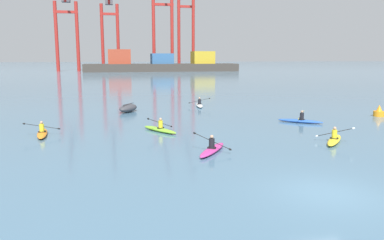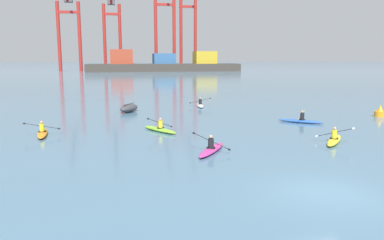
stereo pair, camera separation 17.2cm
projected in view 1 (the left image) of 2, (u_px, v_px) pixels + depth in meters
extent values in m
plane|color=#476B84|center=(328.00, 193.00, 14.02)|extent=(800.00, 800.00, 0.00)
cube|color=#38332D|center=(162.00, 68.00, 133.65)|extent=(53.61, 10.00, 2.65)
cube|color=#993823|center=(119.00, 57.00, 130.01)|extent=(7.51, 7.00, 4.92)
cube|color=#2D5684|center=(162.00, 59.00, 133.14)|extent=(7.51, 7.00, 3.57)
cube|color=#B29323|center=(203.00, 57.00, 136.09)|extent=(7.51, 7.00, 4.36)
cylinder|color=maroon|center=(56.00, 37.00, 131.20)|extent=(1.20, 1.20, 23.94)
cylinder|color=maroon|center=(77.00, 37.00, 132.63)|extent=(1.20, 1.20, 23.94)
cube|color=maroon|center=(66.00, 12.00, 130.54)|extent=(8.19, 0.90, 0.90)
cylinder|color=maroon|center=(102.00, 37.00, 142.61)|extent=(1.20, 1.20, 24.61)
cylinder|color=maroon|center=(118.00, 38.00, 143.79)|extent=(1.20, 1.20, 24.61)
cube|color=maroon|center=(109.00, 14.00, 141.79)|extent=(6.98, 0.90, 0.90)
cube|color=#47474C|center=(109.00, 2.00, 143.43)|extent=(2.80, 2.80, 2.00)
cylinder|color=maroon|center=(154.00, 32.00, 139.29)|extent=(1.20, 1.20, 28.18)
cylinder|color=maroon|center=(172.00, 32.00, 140.69)|extent=(1.20, 1.20, 28.18)
cube|color=maroon|center=(163.00, 5.00, 138.37)|extent=(8.04, 0.90, 0.90)
cylinder|color=maroon|center=(179.00, 33.00, 147.85)|extent=(1.20, 1.20, 28.61)
cylinder|color=maroon|center=(193.00, 33.00, 149.03)|extent=(1.20, 1.20, 28.61)
cube|color=maroon|center=(186.00, 7.00, 146.79)|extent=(6.94, 0.90, 0.90)
ellipsoid|color=#38383D|center=(128.00, 108.00, 34.70)|extent=(2.29, 2.79, 0.70)
cube|color=#38383D|center=(128.00, 104.00, 34.64)|extent=(1.07, 1.70, 0.06)
cylinder|color=orange|center=(379.00, 114.00, 32.18)|extent=(0.90, 0.90, 0.45)
cone|color=orange|center=(379.00, 108.00, 32.10)|extent=(0.50, 0.50, 0.55)
ellipsoid|color=#7ABC2D|center=(160.00, 130.00, 25.62)|extent=(2.24, 3.23, 0.26)
torus|color=black|center=(161.00, 128.00, 25.52)|extent=(0.67, 0.67, 0.05)
cylinder|color=gold|center=(161.00, 124.00, 25.48)|extent=(0.30, 0.30, 0.50)
sphere|color=tan|center=(161.00, 119.00, 25.43)|extent=(0.19, 0.19, 0.19)
cylinder|color=black|center=(160.00, 123.00, 25.50)|extent=(1.72, 1.03, 0.79)
ellipsoid|color=black|center=(148.00, 119.00, 24.79)|extent=(0.20, 0.14, 0.17)
ellipsoid|color=black|center=(171.00, 126.00, 26.22)|extent=(0.20, 0.14, 0.17)
ellipsoid|color=#2856B2|center=(300.00, 121.00, 29.06)|extent=(3.03, 2.59, 0.26)
torus|color=black|center=(302.00, 119.00, 28.99)|extent=(0.69, 0.69, 0.05)
cylinder|color=black|center=(302.00, 116.00, 28.95)|extent=(0.30, 0.30, 0.50)
sphere|color=tan|center=(302.00, 112.00, 28.89)|extent=(0.19, 0.19, 0.19)
cylinder|color=black|center=(301.00, 115.00, 28.95)|extent=(1.32, 1.65, 0.36)
ellipsoid|color=yellow|center=(298.00, 119.00, 28.07)|extent=(0.15, 0.18, 0.14)
ellipsoid|color=yellow|center=(304.00, 111.00, 29.84)|extent=(0.15, 0.18, 0.14)
ellipsoid|color=silver|center=(199.00, 105.00, 38.59)|extent=(1.10, 3.45, 0.26)
torus|color=black|center=(199.00, 104.00, 38.47)|extent=(0.56, 0.56, 0.05)
cylinder|color=black|center=(199.00, 102.00, 38.43)|extent=(0.30, 0.30, 0.50)
sphere|color=tan|center=(199.00, 98.00, 38.38)|extent=(0.19, 0.19, 0.19)
cylinder|color=black|center=(199.00, 101.00, 38.47)|extent=(2.04, 0.34, 0.48)
ellipsoid|color=black|center=(189.00, 103.00, 38.44)|extent=(0.20, 0.07, 0.15)
ellipsoid|color=black|center=(209.00, 98.00, 38.49)|extent=(0.20, 0.07, 0.15)
ellipsoid|color=orange|center=(42.00, 133.00, 24.34)|extent=(0.98, 3.45, 0.26)
torus|color=black|center=(42.00, 132.00, 24.23)|extent=(0.54, 0.54, 0.05)
cylinder|color=gold|center=(42.00, 128.00, 24.19)|extent=(0.30, 0.30, 0.50)
sphere|color=tan|center=(41.00, 122.00, 24.13)|extent=(0.19, 0.19, 0.19)
cylinder|color=black|center=(42.00, 126.00, 24.22)|extent=(2.05, 0.27, 0.48)
ellipsoid|color=black|center=(24.00, 124.00, 23.86)|extent=(0.20, 0.06, 0.15)
ellipsoid|color=black|center=(59.00, 129.00, 24.57)|extent=(0.20, 0.06, 0.15)
ellipsoid|color=#C13384|center=(212.00, 150.00, 20.04)|extent=(2.41, 3.15, 0.26)
torus|color=black|center=(212.00, 148.00, 19.93)|extent=(0.68, 0.68, 0.05)
cylinder|color=black|center=(212.00, 143.00, 19.89)|extent=(0.30, 0.30, 0.50)
sphere|color=tan|center=(212.00, 137.00, 19.83)|extent=(0.19, 0.19, 0.19)
cylinder|color=black|center=(212.00, 141.00, 19.92)|extent=(1.67, 1.15, 0.74)
ellipsoid|color=black|center=(195.00, 133.00, 20.23)|extent=(0.19, 0.15, 0.16)
ellipsoid|color=black|center=(230.00, 149.00, 19.61)|extent=(0.19, 0.15, 0.16)
ellipsoid|color=yellow|center=(334.00, 140.00, 22.38)|extent=(2.65, 2.99, 0.26)
torus|color=black|center=(334.00, 138.00, 22.27)|extent=(0.69, 0.69, 0.05)
cylinder|color=gold|center=(334.00, 134.00, 22.23)|extent=(0.30, 0.30, 0.50)
sphere|color=tan|center=(335.00, 128.00, 22.17)|extent=(0.19, 0.19, 0.19)
cylinder|color=black|center=(335.00, 132.00, 22.26)|extent=(1.56, 1.32, 0.68)
ellipsoid|color=silver|center=(317.00, 136.00, 22.78)|extent=(0.18, 0.16, 0.16)
ellipsoid|color=silver|center=(353.00, 128.00, 21.74)|extent=(0.18, 0.16, 0.16)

